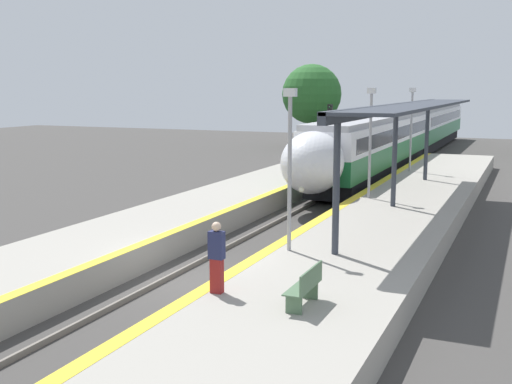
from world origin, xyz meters
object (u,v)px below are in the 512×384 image
object	(u,v)px
platform_bench	(306,286)
train	(407,132)
railway_signal	(330,135)
lamppost_near	(290,158)
lamppost_mid	(370,135)
lamppost_far	(411,123)
person_waiting	(217,256)

from	to	relation	value
platform_bench	train	bearing A→B (deg)	97.08
railway_signal	lamppost_near	bearing A→B (deg)	-76.39
train	lamppost_mid	size ratio (longest dim) A/B	10.35
railway_signal	lamppost_mid	xyz separation A→B (m)	(4.67, -9.38, 0.80)
train	lamppost_near	world-z (taller)	lamppost_near
lamppost_near	lamppost_far	size ratio (longest dim) A/B	1.00
lamppost_near	lamppost_mid	xyz separation A→B (m)	(0.00, 9.92, 0.00)
platform_bench	railway_signal	bearing A→B (deg)	105.84
person_waiting	lamppost_far	xyz separation A→B (m)	(0.16, 24.25, 1.87)
platform_bench	lamppost_near	bearing A→B (deg)	114.81
train	lamppost_near	size ratio (longest dim) A/B	10.35
person_waiting	railway_signal	size ratio (longest dim) A/B	0.37
train	person_waiting	distance (m)	36.92
train	lamppost_near	distance (m)	32.56
railway_signal	lamppost_near	distance (m)	19.87
lamppost_mid	train	bearing A→B (deg)	96.36
railway_signal	lamppost_far	xyz separation A→B (m)	(4.67, 0.54, 0.80)
person_waiting	lamppost_near	size ratio (longest dim) A/B	0.36
platform_bench	lamppost_mid	world-z (taller)	lamppost_mid
person_waiting	lamppost_far	size ratio (longest dim) A/B	0.36
train	lamppost_far	xyz separation A→B (m)	(2.51, -12.59, 1.38)
railway_signal	lamppost_far	distance (m)	4.77
train	lamppost_far	size ratio (longest dim) A/B	10.35
lamppost_near	lamppost_far	distance (m)	19.84
railway_signal	lamppost_far	world-z (taller)	lamppost_far
lamppost_mid	lamppost_far	distance (m)	9.92
railway_signal	lamppost_mid	world-z (taller)	lamppost_mid
platform_bench	railway_signal	xyz separation A→B (m)	(-6.75, 23.79, 1.50)
platform_bench	lamppost_far	bearing A→B (deg)	94.88
person_waiting	lamppost_near	xyz separation A→B (m)	(0.16, 4.41, 1.87)
lamppost_far	platform_bench	bearing A→B (deg)	-85.12
platform_bench	lamppost_far	xyz separation A→B (m)	(-2.08, 24.33, 2.29)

